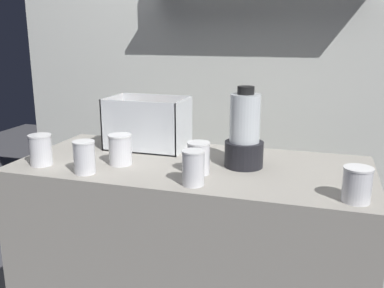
{
  "coord_description": "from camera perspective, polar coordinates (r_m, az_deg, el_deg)",
  "views": [
    {
      "loc": [
        0.49,
        -1.58,
        1.41
      ],
      "look_at": [
        0.0,
        0.0,
        0.98
      ],
      "focal_mm": 40.41,
      "sensor_mm": 36.0,
      "label": 1
    }
  ],
  "objects": [
    {
      "name": "counter",
      "position": [
        1.92,
        0.0,
        -15.52
      ],
      "size": [
        1.4,
        0.64,
        0.9
      ],
      "primitive_type": "cube",
      "color": "#9E998E",
      "rests_on": "ground_plane"
    },
    {
      "name": "back_wall_unit",
      "position": [
        2.4,
        5.61,
        11.0
      ],
      "size": [
        2.6,
        0.24,
        2.5
      ],
      "color": "silver",
      "rests_on": "ground_plane"
    },
    {
      "name": "carrot_display_bin",
      "position": [
        1.97,
        -6.11,
        1.56
      ],
      "size": [
        0.35,
        0.23,
        0.23
      ],
      "color": "white",
      "rests_on": "counter"
    },
    {
      "name": "blender_pitcher",
      "position": [
        1.67,
        6.94,
        1.24
      ],
      "size": [
        0.15,
        0.15,
        0.31
      ],
      "color": "black",
      "rests_on": "counter"
    },
    {
      "name": "juice_cup_carrot_far_left",
      "position": [
        1.8,
        -19.32,
        -0.99
      ],
      "size": [
        0.09,
        0.09,
        0.12
      ],
      "color": "white",
      "rests_on": "counter"
    },
    {
      "name": "juice_cup_pomegranate_left",
      "position": [
        1.65,
        -14.0,
        -1.99
      ],
      "size": [
        0.08,
        0.08,
        0.12
      ],
      "color": "white",
      "rests_on": "counter"
    },
    {
      "name": "juice_cup_mango_middle",
      "position": [
        1.73,
        -9.43,
        -0.96
      ],
      "size": [
        0.09,
        0.09,
        0.12
      ],
      "color": "white",
      "rests_on": "counter"
    },
    {
      "name": "juice_cup_carrot_right",
      "position": [
        1.6,
        0.87,
        -2.09
      ],
      "size": [
        0.09,
        0.09,
        0.12
      ],
      "color": "white",
      "rests_on": "counter"
    },
    {
      "name": "juice_cup_beet_far_right",
      "position": [
        1.48,
        0.16,
        -3.43
      ],
      "size": [
        0.08,
        0.08,
        0.12
      ],
      "color": "white",
      "rests_on": "counter"
    },
    {
      "name": "juice_cup_orange_rightmost",
      "position": [
        1.43,
        20.92,
        -5.33
      ],
      "size": [
        0.09,
        0.09,
        0.11
      ],
      "color": "white",
      "rests_on": "counter"
    }
  ]
}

